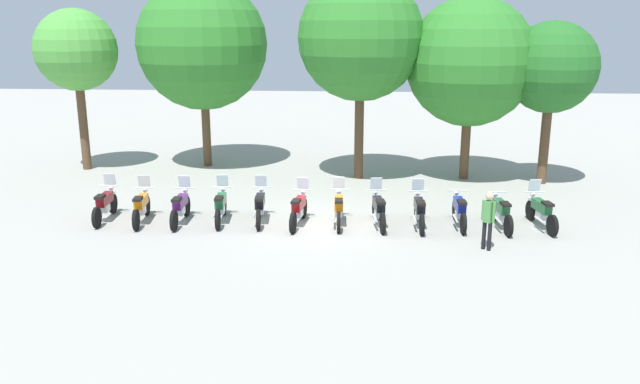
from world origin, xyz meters
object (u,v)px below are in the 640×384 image
at_px(motorcycle_9, 459,210).
at_px(motorcycle_10, 501,212).
at_px(motorcycle_0, 105,204).
at_px(motorcycle_6, 339,208).
at_px(person_0, 488,217).
at_px(motorcycle_2, 180,207).
at_px(motorcycle_5, 299,209).
at_px(motorcycle_1, 141,206).
at_px(motorcycle_4, 260,206).
at_px(tree_1, 202,45).
at_px(tree_2, 361,38).
at_px(motorcycle_11, 541,211).
at_px(motorcycle_3, 221,206).
at_px(tree_4, 551,68).
at_px(tree_3, 470,62).
at_px(motorcycle_7, 379,209).
at_px(tree_0, 76,51).
at_px(motorcycle_8, 419,210).

relative_size(motorcycle_9, motorcycle_10, 1.00).
height_order(motorcycle_0, motorcycle_6, same).
distance_m(motorcycle_9, person_0, 2.18).
relative_size(motorcycle_2, motorcycle_5, 1.00).
bearing_deg(motorcycle_1, motorcycle_4, -93.03).
bearing_deg(tree_1, motorcycle_1, -90.16).
relative_size(motorcycle_2, motorcycle_4, 1.00).
bearing_deg(motorcycle_5, tree_2, -9.41).
distance_m(motorcycle_5, tree_1, 10.53).
xyz_separation_m(motorcycle_1, motorcycle_11, (12.24, 0.38, 0.00)).
distance_m(motorcycle_6, tree_2, 7.89).
distance_m(motorcycle_0, motorcycle_3, 3.67).
bearing_deg(tree_1, motorcycle_2, -81.59).
xyz_separation_m(motorcycle_6, tree_1, (-6.10, 7.94, 4.64)).
bearing_deg(motorcycle_11, tree_4, -23.65).
relative_size(motorcycle_10, tree_2, 0.28).
bearing_deg(tree_2, motorcycle_9, -62.26).
height_order(motorcycle_4, tree_3, tree_3).
bearing_deg(tree_3, motorcycle_1, -148.62).
height_order(motorcycle_5, motorcycle_6, same).
bearing_deg(motorcycle_7, motorcycle_2, 83.97).
bearing_deg(motorcycle_5, tree_4, -50.07).
bearing_deg(tree_0, motorcycle_6, -31.85).
relative_size(motorcycle_5, tree_2, 0.28).
distance_m(motorcycle_2, motorcycle_8, 7.35).
distance_m(motorcycle_5, tree_2, 8.18).
bearing_deg(tree_3, motorcycle_5, -132.30).
height_order(tree_2, tree_4, tree_2).
distance_m(motorcycle_1, tree_4, 15.49).
relative_size(motorcycle_2, motorcycle_10, 1.00).
xyz_separation_m(motorcycle_7, tree_1, (-7.32, 7.96, 4.64)).
distance_m(motorcycle_1, motorcycle_8, 8.57).
distance_m(motorcycle_8, tree_4, 8.72).
relative_size(motorcycle_0, tree_3, 0.31).
xyz_separation_m(motorcycle_1, motorcycle_4, (3.67, 0.30, 0.00)).
bearing_deg(motorcycle_6, tree_3, -39.23).
xyz_separation_m(motorcycle_9, tree_1, (-9.77, 7.84, 4.65)).
bearing_deg(motorcycle_0, person_0, -103.68).
height_order(motorcycle_7, person_0, person_0).
bearing_deg(tree_2, motorcycle_10, -54.37).
bearing_deg(motorcycle_10, motorcycle_5, 86.27).
height_order(motorcycle_3, tree_2, tree_2).
height_order(motorcycle_4, motorcycle_10, motorcycle_4).
bearing_deg(motorcycle_9, motorcycle_8, 96.39).
bearing_deg(motorcycle_8, motorcycle_7, 86.35).
bearing_deg(motorcycle_8, motorcycle_9, -83.83).
relative_size(motorcycle_4, motorcycle_9, 1.00).
bearing_deg(person_0, tree_0, 99.80).
height_order(motorcycle_4, person_0, person_0).
bearing_deg(motorcycle_9, tree_2, 26.38).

